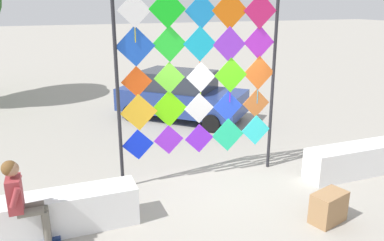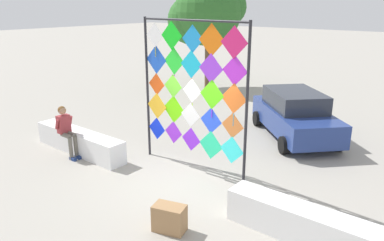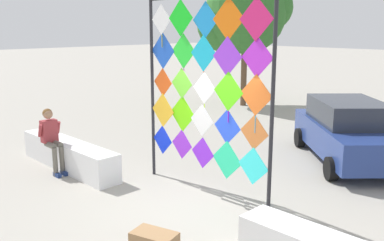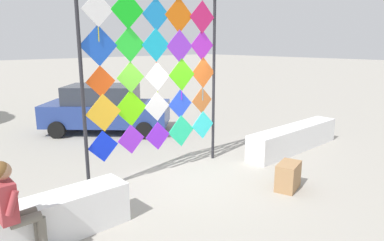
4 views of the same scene
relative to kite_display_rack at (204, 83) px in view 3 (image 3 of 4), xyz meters
The scene contains 6 objects.
ground 2.43m from the kite_display_rack, 75.98° to the right, with size 120.00×120.00×0.00m, color #9E998E.
plaza_ledge_left 4.12m from the kite_display_rack, 162.14° to the right, with size 3.54×0.59×0.67m, color white.
kite_display_rack is the anchor object (origin of this frame).
seated_vendor 4.00m from the kite_display_rack, 155.96° to the right, with size 0.68×0.52×1.52m.
parked_car 4.61m from the kite_display_rack, 76.62° to the left, with size 4.07×4.02×1.56m.
tree_palm_like 10.69m from the kite_display_rack, 123.84° to the left, with size 3.75×3.78×5.61m.
Camera 3 is at (5.49, -5.20, 3.37)m, focal length 40.04 mm.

